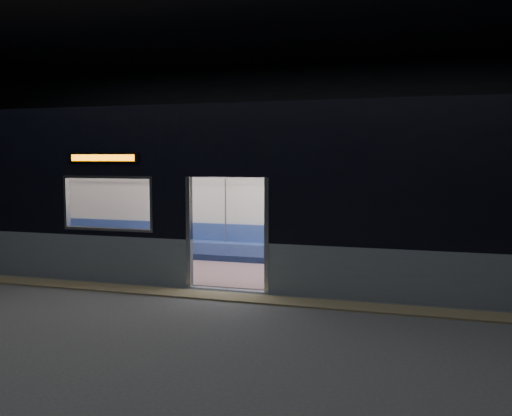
% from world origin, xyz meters
% --- Properties ---
extents(station_floor, '(24.00, 14.00, 0.01)m').
position_xyz_m(station_floor, '(0.00, 0.00, -0.01)').
color(station_floor, '#47494C').
rests_on(station_floor, ground).
extents(station_envelope, '(24.00, 14.00, 5.00)m').
position_xyz_m(station_envelope, '(0.00, 0.00, 3.66)').
color(station_envelope, black).
rests_on(station_envelope, station_floor).
extents(tactile_strip, '(22.80, 0.50, 0.03)m').
position_xyz_m(tactile_strip, '(0.00, 0.55, 0.01)').
color(tactile_strip, '#8C7F59').
rests_on(tactile_strip, station_floor).
extents(metro_car, '(18.00, 3.04, 3.35)m').
position_xyz_m(metro_car, '(-0.00, 2.54, 1.85)').
color(metro_car, gray).
rests_on(metro_car, station_floor).
extents(passenger, '(0.44, 0.73, 1.41)m').
position_xyz_m(passenger, '(2.15, 3.55, 0.81)').
color(passenger, black).
rests_on(passenger, metro_car).
extents(handbag, '(0.29, 0.25, 0.14)m').
position_xyz_m(handbag, '(2.16, 3.31, 0.68)').
color(handbag, black).
rests_on(handbag, passenger).
extents(transit_map, '(1.09, 0.03, 0.71)m').
position_xyz_m(transit_map, '(3.43, 3.85, 1.50)').
color(transit_map, white).
rests_on(transit_map, metro_car).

